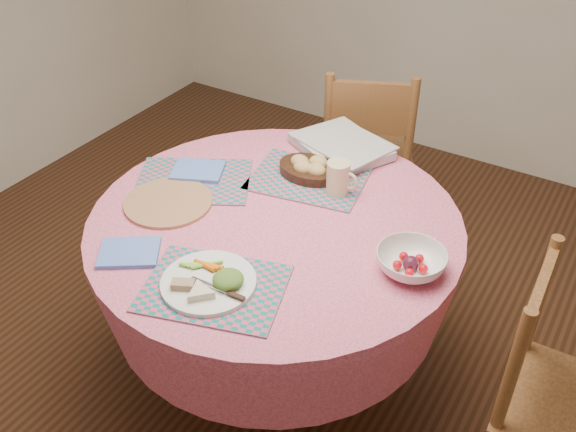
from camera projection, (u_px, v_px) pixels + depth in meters
name	position (u px, v px, depth m)	size (l,w,h in m)	color
ground	(277.00, 370.00, 2.55)	(4.00, 4.00, 0.00)	#331C0F
dining_table	(276.00, 264.00, 2.23)	(1.24, 1.24, 0.75)	pink
chair_right	(556.00, 394.00, 1.89)	(0.40, 0.42, 0.89)	brown
chair_back	(366.00, 154.00, 2.98)	(0.56, 0.55, 0.93)	brown
placemat_front	(214.00, 288.00, 1.83)	(0.40, 0.30, 0.01)	#157078
placemat_left	(194.00, 180.00, 2.29)	(0.40, 0.30, 0.01)	#157078
placemat_back	(308.00, 179.00, 2.30)	(0.40, 0.30, 0.01)	#157078
wicker_trivet	(168.00, 202.00, 2.18)	(0.30, 0.30, 0.01)	#A16945
napkin_near	(129.00, 253.00, 1.96)	(0.18, 0.14, 0.01)	#537BD6
napkin_far	(198.00, 171.00, 2.33)	(0.18, 0.14, 0.01)	#537BD6
dinner_plate	(209.00, 282.00, 1.83)	(0.28, 0.28, 0.05)	white
bread_bowl	(309.00, 168.00, 2.30)	(0.23, 0.23, 0.08)	black
latte_mug	(339.00, 178.00, 2.19)	(0.12, 0.08, 0.12)	beige
fruit_bowl	(411.00, 262.00, 1.88)	(0.22, 0.22, 0.06)	white
newspaper_stack	(342.00, 146.00, 2.45)	(0.43, 0.40, 0.04)	silver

